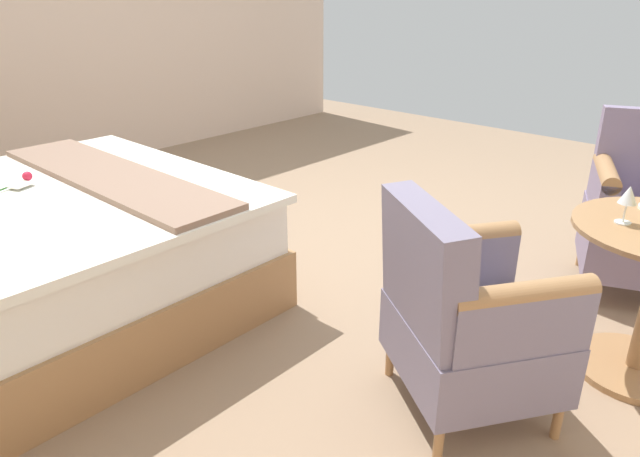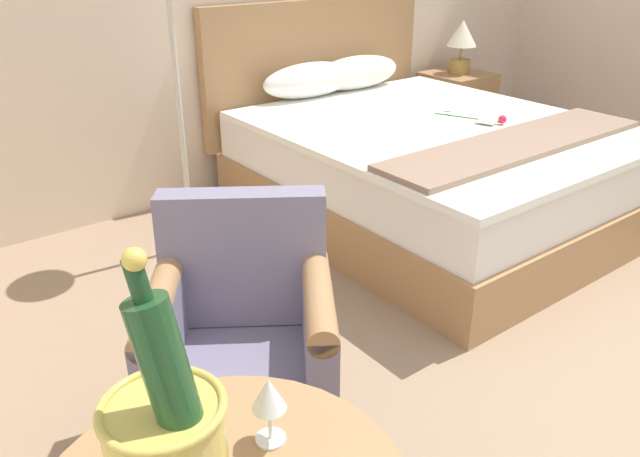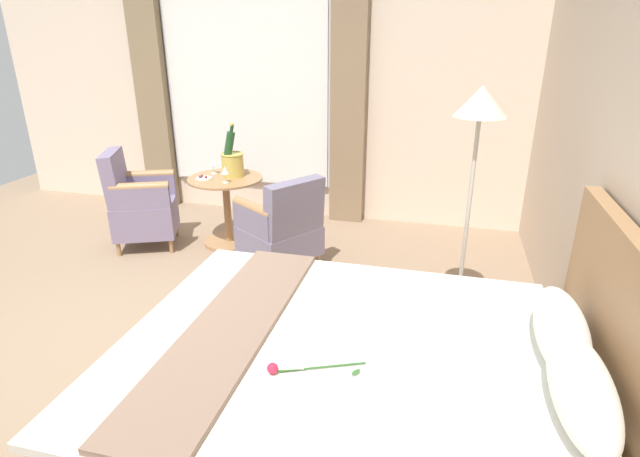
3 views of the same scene
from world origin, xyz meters
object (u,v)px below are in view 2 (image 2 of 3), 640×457
champagne_bucket (168,439)px  wine_glass_near_edge (269,397)px  bedside_lamp (462,40)px  bed (419,163)px  nightstand (455,111)px  armchair_by_window (244,344)px

champagne_bucket → wine_glass_near_edge: size_ratio=3.32×
bedside_lamp → champagne_bucket: size_ratio=0.78×
wine_glass_near_edge → bed: bearing=37.7°
nightstand → bed: bearing=-147.2°
wine_glass_near_edge → bedside_lamp: bearing=36.0°
bed → champagne_bucket: bed is taller
champagne_bucket → wine_glass_near_edge: champagne_bucket is taller
bedside_lamp → wine_glass_near_edge: bearing=-144.0°
bed → wine_glass_near_edge: size_ratio=14.43×
bedside_lamp → armchair_by_window: (-3.06, -1.81, -0.46)m
nightstand → wine_glass_near_edge: bearing=-144.0°
champagne_bucket → armchair_by_window: champagne_bucket is taller
bed → nightstand: (1.21, 0.78, -0.04)m
nightstand → wine_glass_near_edge: size_ratio=3.98×
champagne_bucket → wine_glass_near_edge: (0.22, 0.02, -0.04)m
champagne_bucket → bed: bearing=35.4°
wine_glass_near_edge → armchair_by_window: 0.80m
nightstand → bedside_lamp: bearing=-180.0°
bed → armchair_by_window: size_ratio=2.59×
bed → bedside_lamp: bearing=32.8°
bedside_lamp → nightstand: bearing=0.0°
champagne_bucket → wine_glass_near_edge: bearing=6.0°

